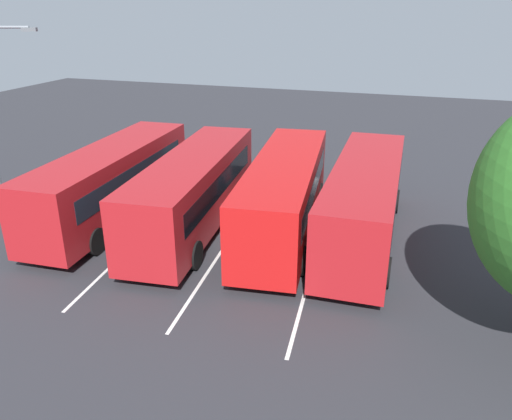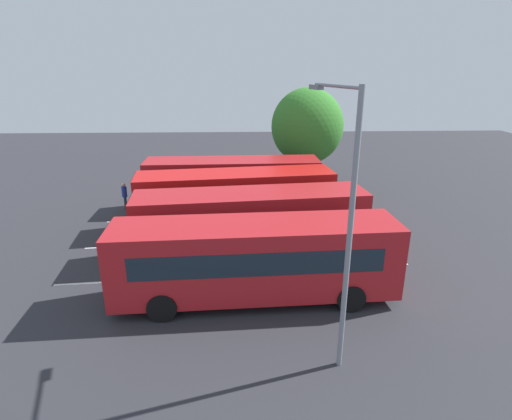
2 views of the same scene
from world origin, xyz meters
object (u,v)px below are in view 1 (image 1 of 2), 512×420
(bus_far_left, at_px, (364,200))
(bus_center_left, at_px, (284,193))
(pedestrian, at_px, (377,167))
(bus_far_right, at_px, (112,180))
(bus_center_right, at_px, (194,189))

(bus_far_left, bearing_deg, bus_center_left, 93.09)
(bus_far_left, height_order, pedestrian, bus_far_left)
(bus_far_left, bearing_deg, bus_far_right, 94.35)
(bus_far_left, height_order, bus_center_left, same)
(bus_far_left, height_order, bus_far_right, same)
(pedestrian, bearing_deg, bus_center_right, -74.15)
(bus_far_right, distance_m, pedestrian, 13.49)
(bus_center_right, bearing_deg, bus_far_left, -87.57)
(bus_far_left, distance_m, pedestrian, 6.89)
(bus_center_right, height_order, pedestrian, bus_center_right)
(bus_center_left, height_order, bus_far_right, same)
(bus_far_left, bearing_deg, pedestrian, -0.43)
(bus_center_left, height_order, pedestrian, bus_center_left)
(bus_center_left, bearing_deg, bus_far_right, 89.52)
(pedestrian, bearing_deg, bus_far_right, -86.71)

